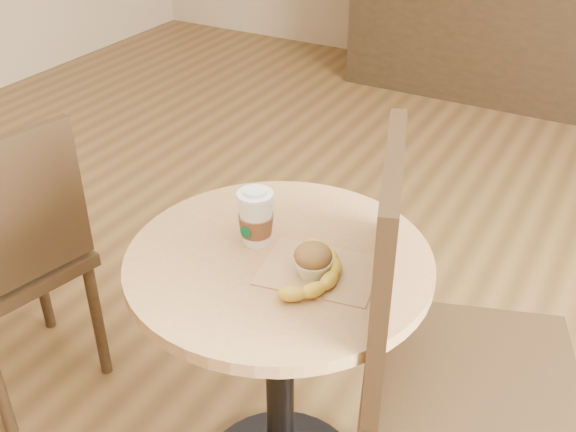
% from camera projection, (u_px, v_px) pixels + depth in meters
% --- Properties ---
extents(cafe_table, '(0.67, 0.67, 0.75)m').
position_uv_depth(cafe_table, '(280.00, 335.00, 1.58)').
color(cafe_table, black).
rests_on(cafe_table, ground).
extents(chair_left, '(0.47, 0.47, 0.90)m').
position_uv_depth(chair_left, '(11.00, 257.00, 1.90)').
color(chair_left, '#302010').
rests_on(chair_left, ground).
extents(chair_right, '(0.58, 0.58, 1.04)m').
position_uv_depth(chair_right, '(439.00, 356.00, 1.45)').
color(chair_right, '#302010').
rests_on(chair_right, ground).
extents(service_counter, '(2.30, 0.65, 1.04)m').
position_uv_depth(service_counter, '(541.00, 13.00, 3.95)').
color(service_counter, black).
rests_on(service_counter, ground).
extents(kraft_bag, '(0.27, 0.22, 0.00)m').
position_uv_depth(kraft_bag, '(319.00, 271.00, 1.41)').
color(kraft_bag, '#AC8153').
rests_on(kraft_bag, cafe_table).
extents(coffee_cup, '(0.08, 0.08, 0.13)m').
position_uv_depth(coffee_cup, '(256.00, 219.00, 1.47)').
color(coffee_cup, white).
rests_on(coffee_cup, cafe_table).
extents(muffin, '(0.08, 0.08, 0.07)m').
position_uv_depth(muffin, '(313.00, 260.00, 1.38)').
color(muffin, white).
rests_on(muffin, kraft_bag).
extents(banana, '(0.16, 0.24, 0.03)m').
position_uv_depth(banana, '(314.00, 272.00, 1.38)').
color(banana, gold).
rests_on(banana, kraft_bag).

